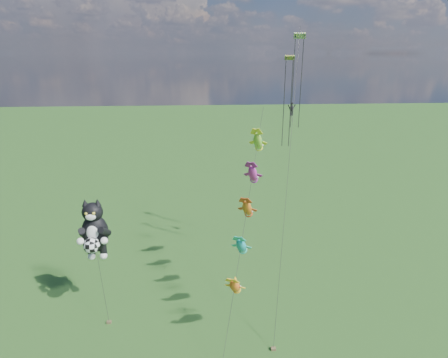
{
  "coord_description": "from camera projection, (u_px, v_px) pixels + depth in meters",
  "views": [
    {
      "loc": [
        12.67,
        -29.88,
        23.26
      ],
      "look_at": [
        15.27,
        6.51,
        11.01
      ],
      "focal_mm": 30.0,
      "sensor_mm": 36.0,
      "label": 1
    }
  ],
  "objects": [
    {
      "name": "ground",
      "position": [
        66.0,
        317.0,
        34.8
      ],
      "size": [
        300.0,
        300.0,
        0.0
      ],
      "primitive_type": "plane",
      "color": "#123C0F"
    },
    {
      "name": "cat_kite_rig",
      "position": [
        94.0,
        230.0,
        33.74
      ],
      "size": [
        2.95,
        4.29,
        11.11
      ],
      "rotation": [
        0.0,
        0.0,
        0.37
      ],
      "color": "brown",
      "rests_on": "ground"
    },
    {
      "name": "fish_windsock_rig",
      "position": [
        247.0,
        209.0,
        33.03
      ],
      "size": [
        5.48,
        15.08,
        18.28
      ],
      "rotation": [
        0.0,
        0.0,
        -0.02
      ],
      "color": "brown",
      "rests_on": "ground"
    },
    {
      "name": "parafoil_rig",
      "position": [
        292.0,
        96.0,
        38.55
      ],
      "size": [
        5.83,
        16.98,
        25.98
      ],
      "rotation": [
        0.0,
        0.0,
        -0.21
      ],
      "color": "brown",
      "rests_on": "ground"
    }
  ]
}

